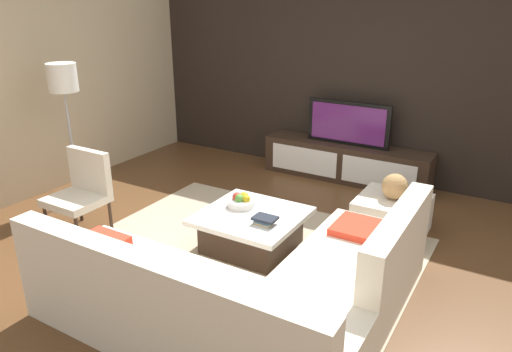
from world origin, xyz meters
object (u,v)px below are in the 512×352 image
at_px(sectional_couch, 251,293).
at_px(decorative_ball, 395,187).
at_px(coffee_table, 252,230).
at_px(floor_lamp, 64,86).
at_px(accent_chair_near, 82,187).
at_px(television, 348,123).
at_px(ottoman, 392,216).
at_px(media_console, 346,162).
at_px(fruit_bowl, 241,201).
at_px(book_stack, 265,220).

relative_size(sectional_couch, decorative_ball, 9.44).
bearing_deg(coffee_table, decorative_ball, 43.23).
bearing_deg(coffee_table, floor_lamp, -178.99).
distance_m(accent_chair_near, floor_lamp, 1.28).
height_order(sectional_couch, accent_chair_near, accent_chair_near).
distance_m(television, coffee_table, 2.37).
distance_m(coffee_table, ottoman, 1.50).
relative_size(media_console, floor_lamp, 1.36).
xyz_separation_m(media_console, decorative_ball, (1.00, -1.27, 0.28)).
relative_size(television, decorative_ball, 4.19).
xyz_separation_m(accent_chair_near, ottoman, (2.83, 1.58, -0.29)).
bearing_deg(sectional_couch, decorative_ball, 76.86).
relative_size(accent_chair_near, floor_lamp, 0.52).
bearing_deg(fruit_bowl, decorative_ball, 35.98).
distance_m(coffee_table, accent_chair_near, 1.85).
bearing_deg(decorative_ball, book_stack, -127.33).
bearing_deg(sectional_couch, floor_lamp, 162.41).
bearing_deg(media_console, accent_chair_near, -122.83).
height_order(sectional_couch, book_stack, sectional_couch).
bearing_deg(television, book_stack, -87.21).
bearing_deg(fruit_bowl, accent_chair_near, -157.19).
height_order(accent_chair_near, decorative_ball, accent_chair_near).
xyz_separation_m(decorative_ball, book_stack, (-0.88, -1.15, -0.11)).
height_order(sectional_couch, fruit_bowl, sectional_couch).
bearing_deg(decorative_ball, coffee_table, -136.77).
bearing_deg(television, decorative_ball, -51.82).
distance_m(television, ottoman, 1.72).
height_order(television, decorative_ball, television).
distance_m(media_console, coffee_table, 2.30).
height_order(television, book_stack, television).
height_order(coffee_table, floor_lamp, floor_lamp).
height_order(sectional_couch, coffee_table, sectional_couch).
height_order(television, accent_chair_near, television).
bearing_deg(ottoman, decorative_ball, 0.00).
xyz_separation_m(ottoman, decorative_ball, (0.00, 0.00, 0.33)).
relative_size(accent_chair_near, fruit_bowl, 3.11).
distance_m(accent_chair_near, book_stack, 2.00).
height_order(television, coffee_table, television).
relative_size(media_console, sectional_couch, 0.89).
bearing_deg(decorative_ball, floor_lamp, -163.24).
distance_m(coffee_table, decorative_ball, 1.54).
height_order(television, sectional_couch, television).
height_order(media_console, accent_chair_near, accent_chair_near).
height_order(coffee_table, book_stack, book_stack).
bearing_deg(ottoman, accent_chair_near, -150.82).
height_order(accent_chair_near, book_stack, accent_chair_near).
height_order(coffee_table, ottoman, ottoman).
relative_size(floor_lamp, book_stack, 7.60).
bearing_deg(fruit_bowl, media_console, 82.67).
xyz_separation_m(coffee_table, ottoman, (1.10, 1.03, -0.00)).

